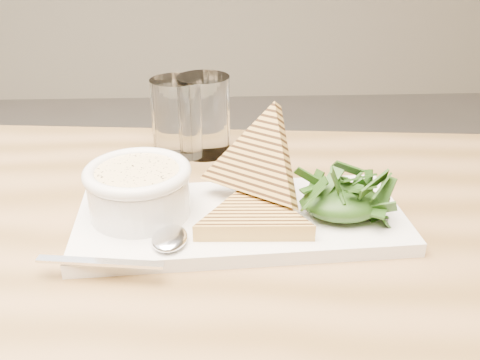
{
  "coord_description": "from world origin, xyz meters",
  "views": [
    {
      "loc": [
        0.3,
        -0.43,
        1.09
      ],
      "look_at": [
        0.33,
        0.13,
        0.81
      ],
      "focal_mm": 40.0,
      "sensor_mm": 36.0,
      "label": 1
    }
  ],
  "objects_px": {
    "glass_near": "(177,117)",
    "soup_bowl": "(139,196)",
    "platter": "(241,219)",
    "table_top": "(150,268)",
    "glass_far": "(204,115)"
  },
  "relations": [
    {
      "from": "soup_bowl",
      "to": "glass_far",
      "type": "xyz_separation_m",
      "value": [
        0.07,
        0.21,
        0.02
      ]
    },
    {
      "from": "platter",
      "to": "glass_near",
      "type": "xyz_separation_m",
      "value": [
        -0.08,
        0.22,
        0.05
      ]
    },
    {
      "from": "glass_near",
      "to": "glass_far",
      "type": "bearing_deg",
      "value": 2.84
    },
    {
      "from": "glass_near",
      "to": "soup_bowl",
      "type": "bearing_deg",
      "value": -98.51
    },
    {
      "from": "platter",
      "to": "soup_bowl",
      "type": "bearing_deg",
      "value": 176.95
    },
    {
      "from": "platter",
      "to": "glass_near",
      "type": "relative_size",
      "value": 3.27
    },
    {
      "from": "table_top",
      "to": "glass_far",
      "type": "distance_m",
      "value": 0.29
    },
    {
      "from": "glass_far",
      "to": "table_top",
      "type": "bearing_deg",
      "value": -102.05
    },
    {
      "from": "glass_near",
      "to": "glass_far",
      "type": "relative_size",
      "value": 0.97
    },
    {
      "from": "glass_near",
      "to": "table_top",
      "type": "bearing_deg",
      "value": -93.84
    },
    {
      "from": "soup_bowl",
      "to": "glass_near",
      "type": "distance_m",
      "value": 0.21
    },
    {
      "from": "table_top",
      "to": "glass_far",
      "type": "height_order",
      "value": "glass_far"
    },
    {
      "from": "table_top",
      "to": "glass_far",
      "type": "xyz_separation_m",
      "value": [
        0.06,
        0.27,
        0.08
      ]
    },
    {
      "from": "soup_bowl",
      "to": "glass_far",
      "type": "relative_size",
      "value": 0.97
    },
    {
      "from": "glass_near",
      "to": "platter",
      "type": "bearing_deg",
      "value": -68.74
    }
  ]
}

